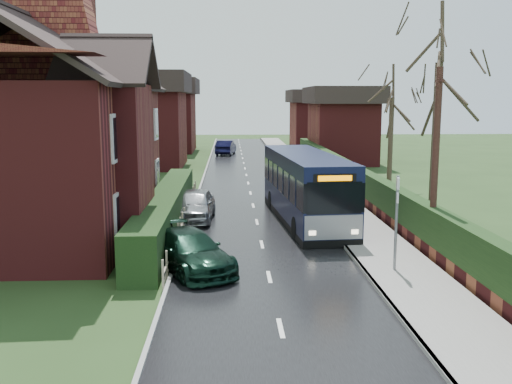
{
  "coord_description": "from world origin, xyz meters",
  "views": [
    {
      "loc": [
        -1.19,
        -18.96,
        5.47
      ],
      "look_at": [
        -0.16,
        3.47,
        1.8
      ],
      "focal_mm": 40.0,
      "sensor_mm": 36.0,
      "label": 1
    }
  ],
  "objects_px": {
    "bus_stop_sign": "(397,210)",
    "car_silver": "(195,205)",
    "telegraph_pole": "(435,163)",
    "bus": "(306,188)",
    "car_green": "(189,251)",
    "brick_house": "(45,126)"
  },
  "relations": [
    {
      "from": "bus",
      "to": "car_green",
      "type": "height_order",
      "value": "bus"
    },
    {
      "from": "bus",
      "to": "bus_stop_sign",
      "type": "xyz_separation_m",
      "value": [
        1.8,
        -7.97,
        0.55
      ]
    },
    {
      "from": "bus",
      "to": "car_green",
      "type": "relative_size",
      "value": 2.32
    },
    {
      "from": "brick_house",
      "to": "bus_stop_sign",
      "type": "height_order",
      "value": "brick_house"
    },
    {
      "from": "brick_house",
      "to": "bus",
      "type": "relative_size",
      "value": 1.43
    },
    {
      "from": "brick_house",
      "to": "car_silver",
      "type": "bearing_deg",
      "value": 17.64
    },
    {
      "from": "telegraph_pole",
      "to": "car_green",
      "type": "bearing_deg",
      "value": -167.88
    },
    {
      "from": "bus_stop_sign",
      "to": "telegraph_pole",
      "type": "distance_m",
      "value": 2.81
    },
    {
      "from": "car_silver",
      "to": "brick_house",
      "type": "bearing_deg",
      "value": -158.95
    },
    {
      "from": "bus",
      "to": "telegraph_pole",
      "type": "height_order",
      "value": "telegraph_pole"
    },
    {
      "from": "bus",
      "to": "car_silver",
      "type": "height_order",
      "value": "bus"
    },
    {
      "from": "brick_house",
      "to": "car_green",
      "type": "height_order",
      "value": "brick_house"
    },
    {
      "from": "car_silver",
      "to": "telegraph_pole",
      "type": "xyz_separation_m",
      "value": [
        8.6,
        -6.65,
        2.6
      ]
    },
    {
      "from": "bus",
      "to": "car_green",
      "type": "distance_m",
      "value": 8.76
    },
    {
      "from": "bus",
      "to": "telegraph_pole",
      "type": "relative_size",
      "value": 1.56
    },
    {
      "from": "bus_stop_sign",
      "to": "telegraph_pole",
      "type": "bearing_deg",
      "value": 56.0
    },
    {
      "from": "bus",
      "to": "telegraph_pole",
      "type": "bearing_deg",
      "value": -64.43
    },
    {
      "from": "car_silver",
      "to": "car_green",
      "type": "xyz_separation_m",
      "value": [
        0.28,
        -7.77,
        -0.07
      ]
    },
    {
      "from": "bus",
      "to": "car_green",
      "type": "xyz_separation_m",
      "value": [
        -4.72,
        -7.33,
        -0.88
      ]
    },
    {
      "from": "bus",
      "to": "car_silver",
      "type": "bearing_deg",
      "value": 170.47
    },
    {
      "from": "bus_stop_sign",
      "to": "car_silver",
      "type": "bearing_deg",
      "value": 140.48
    },
    {
      "from": "bus_stop_sign",
      "to": "brick_house",
      "type": "bearing_deg",
      "value": 164.4
    }
  ]
}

